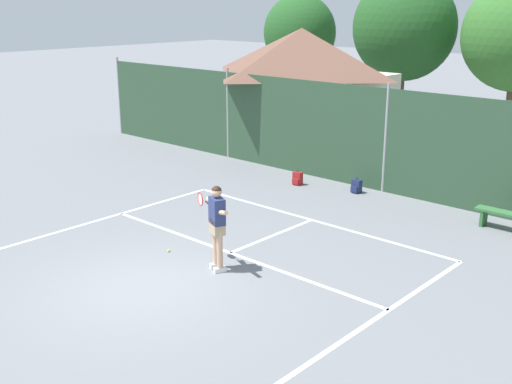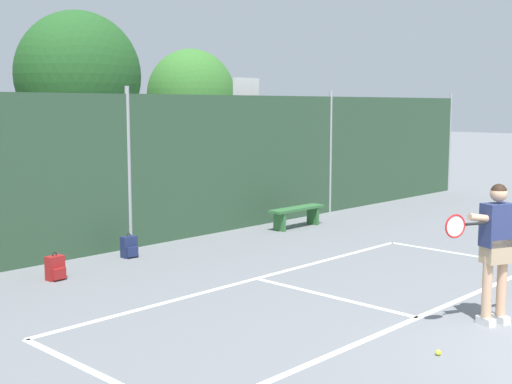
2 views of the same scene
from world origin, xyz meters
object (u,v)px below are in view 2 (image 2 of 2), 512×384
at_px(backpack_navy, 129,247).
at_px(courtside_bench, 297,212).
at_px(tennis_ball, 438,353).
at_px(backpack_red, 56,268).
at_px(basketball_hoop, 245,126).
at_px(tennis_player, 496,241).

relative_size(backpack_navy, courtside_bench, 0.29).
relative_size(tennis_ball, backpack_navy, 0.14).
bearing_deg(backpack_red, basketball_hoop, 19.86).
bearing_deg(backpack_red, tennis_ball, -78.62).
bearing_deg(backpack_navy, tennis_ball, -94.87).
relative_size(basketball_hoop, backpack_red, 7.67).
relative_size(basketball_hoop, tennis_ball, 53.79).
bearing_deg(tennis_player, backpack_navy, 98.07).
relative_size(tennis_ball, courtside_bench, 0.04).
relative_size(tennis_player, courtside_bench, 1.16).
height_order(basketball_hoop, courtside_bench, basketball_hoop).
bearing_deg(backpack_red, backpack_navy, 15.41).
xyz_separation_m(backpack_navy, courtside_bench, (4.59, -0.24, 0.17)).
xyz_separation_m(tennis_player, backpack_red, (-2.79, 6.20, -0.92)).
relative_size(tennis_ball, backpack_red, 0.14).
height_order(tennis_ball, backpack_navy, backpack_navy).
xyz_separation_m(tennis_player, backpack_navy, (-0.95, 6.71, -0.92)).
bearing_deg(courtside_bench, tennis_player, -119.35).
distance_m(basketball_hoop, courtside_bench, 3.05).
height_order(tennis_ball, backpack_red, backpack_red).
bearing_deg(courtside_bench, backpack_red, -177.66).
height_order(basketball_hoop, tennis_player, basketball_hoop).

